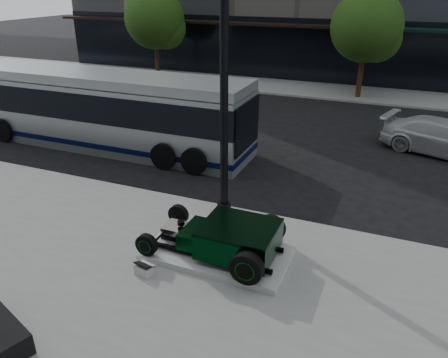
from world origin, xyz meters
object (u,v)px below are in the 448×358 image
at_px(hot_rod, 230,238).
at_px(white_sedan, 443,138).
at_px(lamppost, 224,92).
at_px(transit_bus, 104,109).

xyz_separation_m(hot_rod, white_sedan, (4.86, 9.81, -0.04)).
relative_size(hot_rod, lamppost, 0.44).
bearing_deg(hot_rod, transit_bus, 143.32).
relative_size(transit_bus, white_sedan, 2.66).
relative_size(lamppost, white_sedan, 1.61).
height_order(hot_rod, lamppost, lamppost).
bearing_deg(white_sedan, transit_bus, 124.61).
bearing_deg(hot_rod, lamppost, 115.82).
bearing_deg(lamppost, transit_bus, 152.32).
bearing_deg(transit_bus, lamppost, -27.68).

